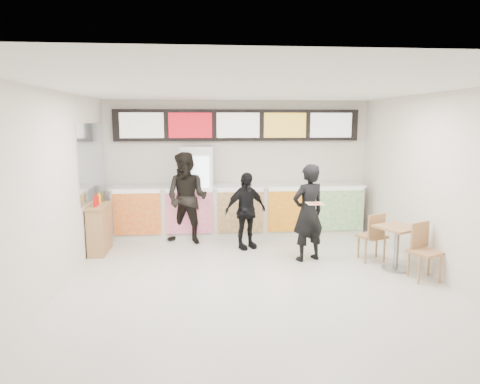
{
  "coord_description": "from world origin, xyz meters",
  "views": [
    {
      "loc": [
        -0.81,
        -6.26,
        2.53
      ],
      "look_at": [
        -0.15,
        1.2,
        1.3
      ],
      "focal_mm": 32.0,
      "sensor_mm": 36.0,
      "label": 1
    }
  ],
  "objects": [
    {
      "name": "floor",
      "position": [
        0.0,
        0.0,
        0.0
      ],
      "size": [
        7.0,
        7.0,
        0.0
      ],
      "primitive_type": "plane",
      "color": "beige",
      "rests_on": "ground"
    },
    {
      "name": "ceiling",
      "position": [
        0.0,
        0.0,
        3.0
      ],
      "size": [
        7.0,
        7.0,
        0.0
      ],
      "primitive_type": "plane",
      "rotation": [
        3.14,
        0.0,
        0.0
      ],
      "color": "white",
      "rests_on": "wall_back"
    },
    {
      "name": "wall_back",
      "position": [
        0.0,
        3.5,
        1.5
      ],
      "size": [
        6.0,
        0.0,
        6.0
      ],
      "primitive_type": "plane",
      "rotation": [
        1.57,
        0.0,
        0.0
      ],
      "color": "silver",
      "rests_on": "floor"
    },
    {
      "name": "wall_left",
      "position": [
        -3.0,
        0.0,
        1.5
      ],
      "size": [
        0.0,
        7.0,
        7.0
      ],
      "primitive_type": "plane",
      "rotation": [
        1.57,
        0.0,
        1.57
      ],
      "color": "silver",
      "rests_on": "floor"
    },
    {
      "name": "wall_right",
      "position": [
        3.0,
        0.0,
        1.5
      ],
      "size": [
        0.0,
        7.0,
        7.0
      ],
      "primitive_type": "plane",
      "rotation": [
        1.57,
        0.0,
        -1.57
      ],
      "color": "silver",
      "rests_on": "floor"
    },
    {
      "name": "service_counter",
      "position": [
        0.0,
        3.09,
        0.57
      ],
      "size": [
        5.56,
        0.77,
        1.14
      ],
      "color": "silver",
      "rests_on": "floor"
    },
    {
      "name": "menu_board",
      "position": [
        0.0,
        3.41,
        2.45
      ],
      "size": [
        5.5,
        0.14,
        0.7
      ],
      "color": "black",
      "rests_on": "wall_back"
    },
    {
      "name": "drinks_fridge",
      "position": [
        -0.93,
        3.11,
        1.0
      ],
      "size": [
        0.7,
        0.67,
        2.0
      ],
      "color": "white",
      "rests_on": "floor"
    },
    {
      "name": "mirror_panel",
      "position": [
        -2.99,
        2.45,
        1.75
      ],
      "size": [
        0.01,
        2.0,
        1.5
      ],
      "primitive_type": "cube",
      "color": "#B2B7BF",
      "rests_on": "wall_left"
    },
    {
      "name": "customer_main",
      "position": [
        1.1,
        1.22,
        0.89
      ],
      "size": [
        0.76,
        0.63,
        1.78
      ],
      "primitive_type": "imported",
      "rotation": [
        0.0,
        0.0,
        3.51
      ],
      "color": "black",
      "rests_on": "floor"
    },
    {
      "name": "customer_left",
      "position": [
        -1.14,
        2.55,
        0.96
      ],
      "size": [
        1.14,
        1.03,
        1.91
      ],
      "primitive_type": "imported",
      "rotation": [
        0.0,
        0.0,
        -0.4
      ],
      "color": "black",
      "rests_on": "floor"
    },
    {
      "name": "customer_mid",
      "position": [
        0.04,
        2.07,
        0.77
      ],
      "size": [
        0.98,
        0.71,
        1.55
      ],
      "primitive_type": "imported",
      "rotation": [
        0.0,
        0.0,
        0.42
      ],
      "color": "black",
      "rests_on": "floor"
    },
    {
      "name": "pizza_slice",
      "position": [
        1.1,
        0.77,
        1.16
      ],
      "size": [
        0.36,
        0.36,
        0.02
      ],
      "color": "beige",
      "rests_on": "customer_main"
    },
    {
      "name": "cafe_table",
      "position": [
        2.5,
        0.57,
        0.53
      ],
      "size": [
        1.04,
        1.59,
        0.91
      ],
      "rotation": [
        0.0,
        0.0,
        0.43
      ],
      "color": "tan",
      "rests_on": "floor"
    },
    {
      "name": "condiment_ledge",
      "position": [
        -2.82,
        2.02,
        0.49
      ],
      "size": [
        0.34,
        0.85,
        1.13
      ],
      "color": "tan",
      "rests_on": "floor"
    }
  ]
}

